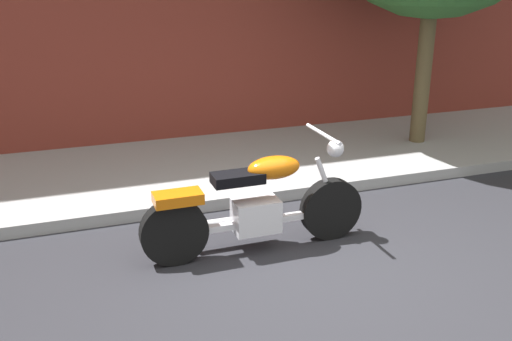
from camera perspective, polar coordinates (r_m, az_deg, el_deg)
ground_plane at (r=5.33m, az=5.84°, el=-9.92°), size 60.00×60.00×0.00m
sidewalk at (r=7.79m, az=-3.13°, el=0.52°), size 18.73×2.58×0.14m
motorcycle at (r=5.49m, az=-0.04°, el=-3.63°), size 2.23×0.70×1.13m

